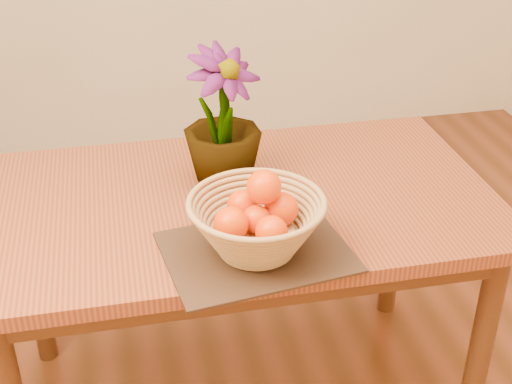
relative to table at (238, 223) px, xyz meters
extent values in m
cube|color=brown|center=(0.00, 0.00, 0.07)|extent=(1.40, 0.80, 0.04)
cube|color=#43230F|center=(0.00, 0.00, 0.01)|extent=(1.28, 0.68, 0.08)
cylinder|color=#43230F|center=(0.62, -0.32, -0.31)|extent=(0.06, 0.06, 0.71)
cylinder|color=#43230F|center=(-0.62, 0.32, -0.31)|extent=(0.06, 0.06, 0.71)
cylinder|color=#43230F|center=(0.62, 0.32, -0.31)|extent=(0.06, 0.06, 0.71)
cube|color=#331E12|center=(-0.01, -0.27, 0.09)|extent=(0.48, 0.38, 0.01)
cylinder|color=#A17943|center=(-0.01, -0.27, 0.10)|extent=(0.17, 0.17, 0.01)
sphere|color=red|center=(-0.01, -0.27, 0.18)|extent=(0.07, 0.07, 0.07)
sphere|color=red|center=(0.06, -0.25, 0.19)|extent=(0.08, 0.08, 0.08)
sphere|color=red|center=(-0.03, -0.21, 0.19)|extent=(0.07, 0.07, 0.07)
sphere|color=red|center=(-0.07, -0.29, 0.19)|extent=(0.08, 0.08, 0.08)
sphere|color=red|center=(0.01, -0.34, 0.19)|extent=(0.07, 0.07, 0.07)
sphere|color=red|center=(0.02, -0.25, 0.26)|extent=(0.08, 0.08, 0.08)
imported|color=#1A4F16|center=(-0.02, 0.10, 0.28)|extent=(0.30, 0.30, 0.38)
camera|label=1|loc=(-0.30, -1.65, 1.07)|focal=50.00mm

